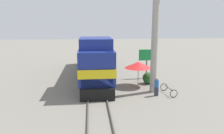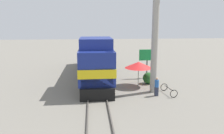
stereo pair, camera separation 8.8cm
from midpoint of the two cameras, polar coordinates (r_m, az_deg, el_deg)
ground_plane at (r=21.42m, az=-4.09°, el=-4.50°), size 120.00×120.00×0.00m
rail_near at (r=21.39m, az=-6.02°, el=-4.34°), size 0.08×34.12×0.15m
rail_far at (r=21.42m, az=-2.17°, el=-4.26°), size 0.08×34.12×0.15m
locomotive at (r=23.96m, az=-4.35°, el=2.07°), size 2.95×16.74×4.61m
utility_pole at (r=18.55m, az=11.31°, el=7.93°), size 1.80×0.55×9.55m
vendor_umbrella at (r=20.52m, az=7.09°, el=0.56°), size 2.57×2.57×2.32m
billboard_sign at (r=23.73m, az=9.27°, el=2.59°), size 1.74×0.12×3.09m
shrub_cluster at (r=21.74m, az=9.61°, el=-2.86°), size 1.12×1.12×1.12m
person_bystander at (r=18.22m, az=11.72°, el=-4.87°), size 0.34×0.34×1.55m
bicycle at (r=19.03m, az=14.72°, el=-5.85°), size 0.84×1.96×0.65m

